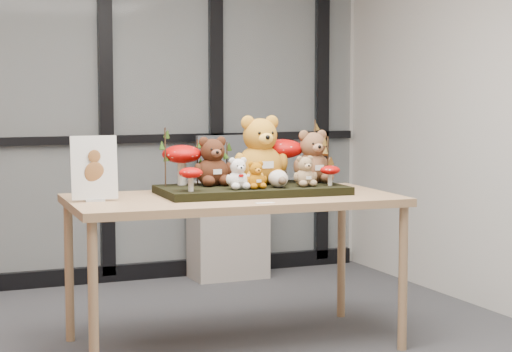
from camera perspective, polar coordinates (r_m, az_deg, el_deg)
name	(u,v)px	position (r m, az deg, el deg)	size (l,w,h in m)	color
room_shell	(137,31)	(4.31, -7.34, 8.83)	(5.00, 5.00, 5.00)	beige
glass_partition	(43,89)	(6.71, -12.99, 5.25)	(4.90, 0.06, 2.78)	#2D383F
display_table	(233,208)	(5.07, -1.43, -1.97)	(1.82, 0.99, 0.83)	tan
diorama_tray	(252,190)	(5.16, -0.26, -0.86)	(1.02, 0.51, 0.04)	black
bear_pooh_yellow	(260,146)	(5.25, 0.23, 1.83)	(0.33, 0.30, 0.43)	orange
bear_brown_medium	(212,159)	(5.19, -2.70, 1.08)	(0.23, 0.21, 0.30)	#411E10
bear_tan_back	(313,154)	(5.36, 3.51, 1.38)	(0.25, 0.23, 0.33)	brown
bear_small_yellow	(256,174)	(5.02, -0.02, 0.15)	(0.13, 0.11, 0.16)	#AF6108
bear_white_bow	(238,172)	(5.00, -1.12, 0.27)	(0.14, 0.13, 0.19)	white
bear_beige_small	(305,169)	(5.14, 3.03, 0.40)	(0.14, 0.13, 0.19)	#997953
plush_cream_hedgehog	(278,178)	(5.08, 1.38, -0.11)	(0.08, 0.07, 0.11)	silver
mushroom_back_left	(182,163)	(5.22, -4.58, 0.80)	(0.22, 0.22, 0.25)	#A00605
mushroom_back_right	(282,158)	(5.39, 1.63, 1.10)	(0.25, 0.25, 0.27)	#A00605
mushroom_front_left	(191,178)	(4.90, -4.03, -0.13)	(0.13, 0.13, 0.14)	#A00605
mushroom_front_right	(330,175)	(5.20, 4.58, 0.09)	(0.11, 0.11, 0.12)	#A00605
sprig_green_far_left	(165,157)	(5.14, -5.60, 1.17)	(0.05, 0.05, 0.33)	#17360C
sprig_green_mid_left	(198,162)	(5.25, -3.62, 0.87)	(0.05, 0.05, 0.26)	#17360C
sprig_dry_far_right	(315,151)	(5.40, 3.65, 1.56)	(0.05, 0.05, 0.36)	brown
sprig_dry_mid_right	(328,160)	(5.29, 4.44, 0.99)	(0.05, 0.05, 0.27)	brown
sprig_green_centre	(227,163)	(5.31, -1.80, 0.83)	(0.05, 0.05, 0.24)	#17360C
sign_holder	(94,170)	(4.88, -9.92, 0.35)	(0.24, 0.07, 0.34)	silver
label_card	(265,203)	(4.75, 0.55, -1.67)	(0.10, 0.03, 0.00)	white
cabinet	(228,229)	(6.95, -1.73, -3.29)	(0.55, 0.32, 0.74)	gray
monitor	(227,158)	(6.91, -1.79, 1.14)	(0.47, 0.05, 0.34)	#52555A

